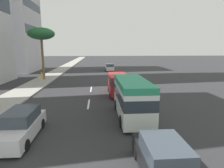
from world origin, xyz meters
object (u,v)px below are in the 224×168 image
Objects in this scene: minibus_lead at (132,97)px; van_fifth at (118,83)px; car_third at (110,67)px; pedestrian_near_lamp at (42,78)px; car_fourth at (21,126)px; palm_tree at (41,34)px; car_second at (163,160)px.

van_fifth is at bearing 1.95° from minibus_lead.
pedestrian_near_lamp is (-17.51, 10.82, 0.33)m from car_third.
pedestrian_near_lamp is at bearing 59.43° from van_fifth.
pedestrian_near_lamp is at bearing 37.85° from minibus_lead.
car_fourth is 0.87× the size of van_fifth.
van_fifth is at bearing 178.83° from car_third.
minibus_lead is at bearing 179.58° from car_third.
van_fifth is 16.79m from palm_tree.
car_fourth is at bearing -132.77° from pedestrian_near_lamp.
van_fifth reaches higher than car_fourth.
car_third is 1.03× the size of car_fourth.
car_second is at bearing 61.12° from car_fourth.
car_third is at bearing -42.60° from palm_tree.
minibus_lead is at bearing -147.61° from palm_tree.
car_second is 0.88× the size of car_third.
minibus_lead is 7.54m from van_fifth.
car_second is at bearing -179.62° from minibus_lead.
van_fifth is at bearing -133.48° from palm_tree.
van_fifth is 0.63× the size of palm_tree.
pedestrian_near_lamp is (20.51, 10.64, 0.33)m from car_second.
palm_tree is at bearing 137.40° from car_third.
palm_tree reaches higher than car_fourth.
minibus_lead is 22.42m from palm_tree.
pedestrian_near_lamp reaches higher than car_second.
pedestrian_near_lamp is (13.63, 10.60, -0.52)m from minibus_lead.
car_fourth is at bearing 112.27° from minibus_lead.
minibus_lead is 7.75m from car_fourth.
car_third is at bearing -1.17° from van_fifth.
car_third is 20.59m from pedestrian_near_lamp.
minibus_lead is 6.93m from car_second.
car_fourth reaches higher than car_second.
palm_tree is (18.28, 11.60, 5.84)m from minibus_lead.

